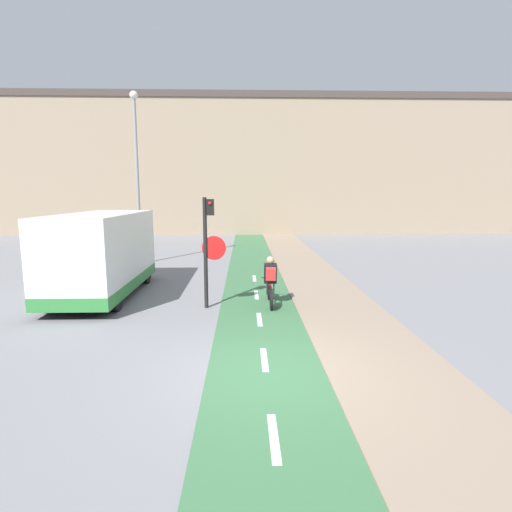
# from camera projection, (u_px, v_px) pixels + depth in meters

# --- Properties ---
(ground_plane) EXTENTS (120.00, 120.00, 0.00)m
(ground_plane) POSITION_uv_depth(u_px,v_px,m) (266.00, 372.00, 7.22)
(ground_plane) COLOR gray
(bike_lane) EXTENTS (2.13, 60.00, 0.02)m
(bike_lane) POSITION_uv_depth(u_px,v_px,m) (266.00, 371.00, 7.22)
(bike_lane) COLOR #3D7047
(bike_lane) RESTS_ON ground_plane
(sidewalk_strip) EXTENTS (2.40, 60.00, 0.05)m
(sidewalk_strip) POSITION_uv_depth(u_px,v_px,m) (389.00, 369.00, 7.28)
(sidewalk_strip) COLOR gray
(sidewalk_strip) RESTS_ON ground_plane
(building_row_background) EXTENTS (60.00, 5.20, 10.82)m
(building_row_background) POSITION_uv_depth(u_px,v_px,m) (249.00, 167.00, 32.94)
(building_row_background) COLOR gray
(building_row_background) RESTS_ON ground_plane
(traffic_light_pole) EXTENTS (0.67, 0.25, 3.10)m
(traffic_light_pole) POSITION_uv_depth(u_px,v_px,m) (208.00, 240.00, 11.01)
(traffic_light_pole) COLOR black
(traffic_light_pole) RESTS_ON ground_plane
(street_lamp_far) EXTENTS (0.36, 0.36, 7.62)m
(street_lamp_far) POSITION_uv_depth(u_px,v_px,m) (137.00, 162.00, 17.78)
(street_lamp_far) COLOR gray
(street_lamp_far) RESTS_ON ground_plane
(cyclist_near) EXTENTS (0.46, 1.71, 1.43)m
(cyclist_near) POSITION_uv_depth(u_px,v_px,m) (270.00, 282.00, 11.45)
(cyclist_near) COLOR black
(cyclist_near) RESTS_ON ground_plane
(van) EXTENTS (2.04, 5.33, 2.60)m
(van) POSITION_uv_depth(u_px,v_px,m) (102.00, 256.00, 12.46)
(van) COLOR silver
(van) RESTS_ON ground_plane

